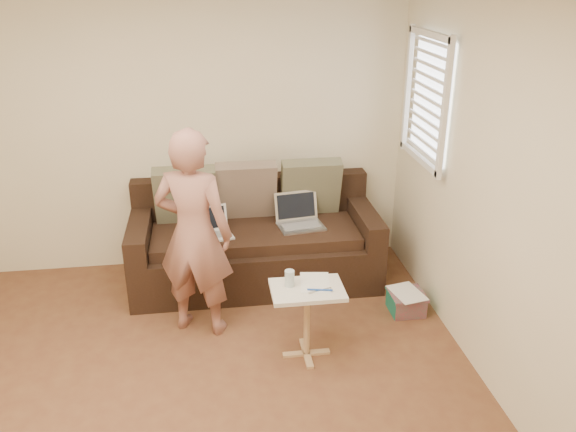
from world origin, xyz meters
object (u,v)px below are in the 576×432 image
at_px(side_table, 307,322).
at_px(person, 194,234).
at_px(laptop_white, 213,237).
at_px(sofa, 255,237).
at_px(striped_box, 406,302).
at_px(laptop_silver, 301,227).
at_px(drinking_glass, 290,278).

bearing_deg(side_table, person, 148.39).
xyz_separation_m(laptop_white, side_table, (0.65, -1.07, -0.23)).
bearing_deg(person, laptop_white, -82.40).
distance_m(sofa, side_table, 1.25).
height_order(sofa, striped_box, sofa).
bearing_deg(laptop_white, person, -117.17).
bearing_deg(laptop_silver, drinking_glass, -111.95).
relative_size(laptop_silver, striped_box, 1.37).
relative_size(sofa, laptop_silver, 5.50).
bearing_deg(sofa, laptop_silver, -5.92).
xyz_separation_m(side_table, striped_box, (0.93, 0.47, -0.20)).
relative_size(laptop_white, person, 0.20).
bearing_deg(drinking_glass, laptop_silver, 76.48).
xyz_separation_m(sofa, drinking_glass, (0.15, -1.16, 0.21)).
relative_size(laptop_white, drinking_glass, 2.80).
bearing_deg(laptop_silver, person, -152.28).
relative_size(side_table, striped_box, 1.97).
distance_m(person, side_table, 1.07).
height_order(person, drinking_glass, person).
bearing_deg(drinking_glass, laptop_white, 117.44).
xyz_separation_m(sofa, striped_box, (1.20, -0.74, -0.33)).
height_order(side_table, striped_box, side_table).
bearing_deg(laptop_white, laptop_silver, -6.52).
bearing_deg(laptop_silver, sofa, 165.65).
xyz_separation_m(drinking_glass, striped_box, (1.05, 0.42, -0.54)).
xyz_separation_m(person, drinking_glass, (0.67, -0.43, -0.19)).
relative_size(sofa, side_table, 3.83).
height_order(laptop_silver, drinking_glass, drinking_glass).
xyz_separation_m(laptop_white, drinking_glass, (0.53, -1.01, 0.11)).
height_order(laptop_white, drinking_glass, drinking_glass).
relative_size(person, striped_box, 5.69).
distance_m(sofa, laptop_silver, 0.43).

